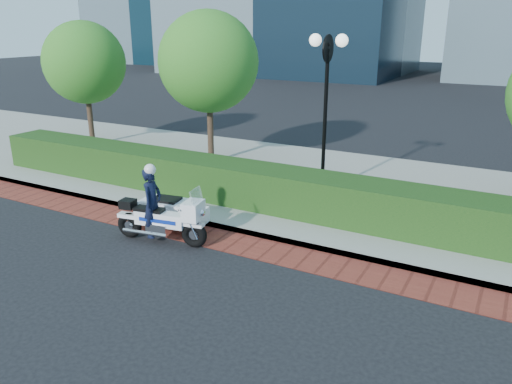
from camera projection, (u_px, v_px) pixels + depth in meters
The scene contains 8 objects.
ground at pixel (178, 267), 9.94m from camera, with size 120.00×120.00×0.00m, color black.
brick_strip at pixel (219, 239), 11.18m from camera, with size 60.00×1.00×0.01m, color maroon.
sidewalk at pixel (300, 183), 14.90m from camera, with size 60.00×8.00×0.15m, color gray.
hedge_main at pixel (263, 187), 12.72m from camera, with size 18.00×1.20×1.00m, color black.
lamppost at pixel (326, 90), 12.86m from camera, with size 1.02×0.70×4.21m.
tree_a at pixel (84, 63), 18.39m from camera, with size 3.00×3.00×4.58m.
tree_b at pixel (208, 62), 15.83m from camera, with size 3.20×3.20×4.89m.
police_motorcycle at pixel (164, 211), 11.17m from camera, with size 2.20×1.57×1.78m.
Camera 1 is at (5.65, -7.10, 4.60)m, focal length 35.00 mm.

